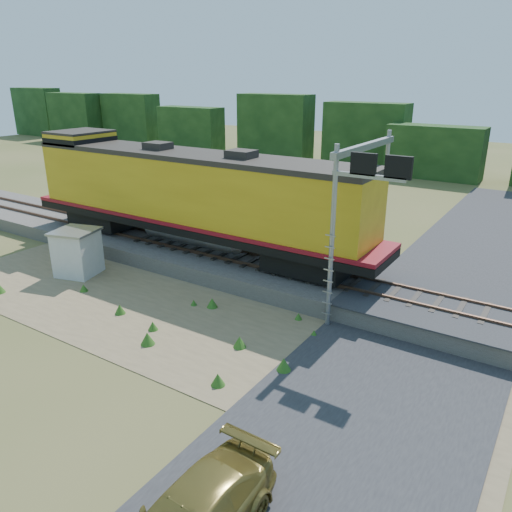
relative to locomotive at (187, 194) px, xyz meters
The scene contains 10 objects.
ground 9.25m from the locomotive, 45.02° to the right, with size 140.00×140.00×0.00m, color #475123.
ballast 6.84m from the locomotive, ahead, with size 70.00×5.00×0.80m, color slate.
rails 6.62m from the locomotive, ahead, with size 70.00×1.54×0.16m.
dirt_shoulder 7.72m from the locomotive, 54.00° to the right, with size 26.00×8.00×0.03m, color #8C7754.
road 14.47m from the locomotive, 22.03° to the right, with size 7.00×66.00×0.86m.
tree_line_north 32.56m from the locomotive, 79.39° to the left, with size 130.00×3.00×6.50m.
weed_clumps 7.39m from the locomotive, 67.07° to the right, with size 15.00×6.20×0.56m, color #30621C, non-canonical shape.
locomotive is the anchor object (origin of this frame).
shed 6.24m from the locomotive, 125.66° to the right, with size 2.44×2.44×2.35m.
signal_gantry 10.17m from the locomotive, ahead, with size 2.88×6.20×7.26m.
Camera 1 is at (11.03, -13.49, 9.57)m, focal length 35.00 mm.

